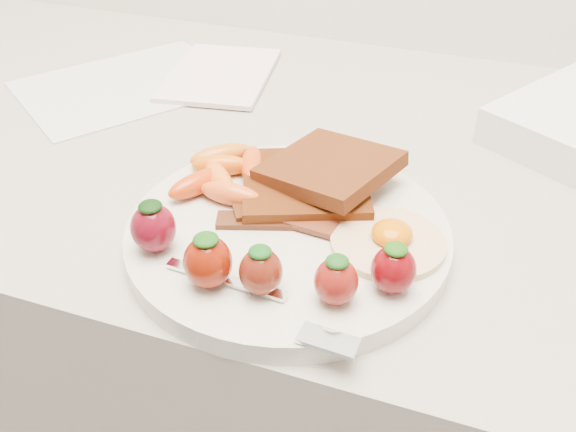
% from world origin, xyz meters
% --- Properties ---
extents(counter, '(2.00, 0.60, 0.90)m').
position_xyz_m(counter, '(0.00, 1.70, 0.45)').
color(counter, gray).
rests_on(counter, ground).
extents(plate, '(0.27, 0.27, 0.02)m').
position_xyz_m(plate, '(0.01, 1.53, 0.91)').
color(plate, beige).
rests_on(plate, counter).
extents(toast_lower, '(0.14, 0.14, 0.01)m').
position_xyz_m(toast_lower, '(0.01, 1.59, 0.93)').
color(toast_lower, '#3C1D08').
rests_on(toast_lower, plate).
extents(toast_upper, '(0.13, 0.13, 0.02)m').
position_xyz_m(toast_upper, '(0.03, 1.60, 0.94)').
color(toast_upper, '#331005').
rests_on(toast_upper, toast_lower).
extents(fried_egg, '(0.10, 0.10, 0.02)m').
position_xyz_m(fried_egg, '(0.10, 1.54, 0.92)').
color(fried_egg, white).
rests_on(fried_egg, plate).
extents(bacon_strips, '(0.10, 0.07, 0.01)m').
position_xyz_m(bacon_strips, '(0.00, 1.54, 0.92)').
color(bacon_strips, black).
rests_on(bacon_strips, plate).
extents(baby_carrots, '(0.09, 0.11, 0.02)m').
position_xyz_m(baby_carrots, '(-0.07, 1.58, 0.93)').
color(baby_carrots, '#D55B09').
rests_on(baby_carrots, plate).
extents(strawberries, '(0.22, 0.07, 0.04)m').
position_xyz_m(strawberries, '(0.01, 1.46, 0.94)').
color(strawberries, '#5B0613').
rests_on(strawberries, plate).
extents(fork, '(0.16, 0.05, 0.00)m').
position_xyz_m(fork, '(0.03, 1.44, 0.92)').
color(fork, white).
rests_on(fork, plate).
extents(paper_sheet, '(0.30, 0.31, 0.00)m').
position_xyz_m(paper_sheet, '(-0.28, 1.76, 0.90)').
color(paper_sheet, silver).
rests_on(paper_sheet, counter).
extents(notepad, '(0.15, 0.19, 0.01)m').
position_xyz_m(notepad, '(-0.18, 1.82, 0.91)').
color(notepad, silver).
rests_on(notepad, paper_sheet).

